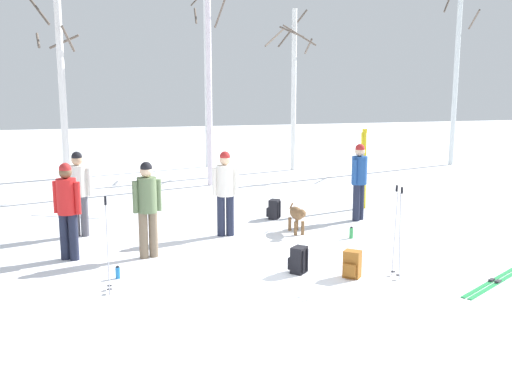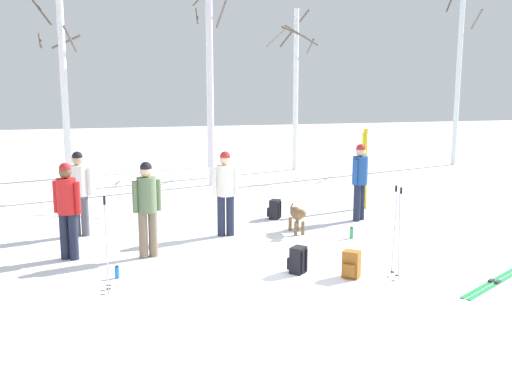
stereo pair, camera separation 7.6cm
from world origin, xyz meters
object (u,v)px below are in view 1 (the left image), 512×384
object	(u,v)px
person_4	(67,205)
ski_poles_1	(397,230)
person_1	(225,188)
birch_tree_3	(207,60)
ski_pair_lying_0	(493,283)
water_bottle_0	(118,273)
person_3	(359,177)
ski_poles_0	(107,242)
ski_pair_lying_1	(67,216)
water_bottle_1	(351,233)
birch_tree_5	(457,60)
birch_tree_4	(294,84)
backpack_1	(352,265)
birch_tree_1	(61,82)
person_2	(147,203)
birch_tree_2	(209,61)
dog	(297,215)
backpack_2	(274,210)
ski_pair_planted_0	(364,169)
backpack_0	(298,260)
person_0	(78,188)

from	to	relation	value
person_4	ski_poles_1	world-z (taller)	person_4
person_1	birch_tree_3	world-z (taller)	birch_tree_3
ski_pair_lying_0	water_bottle_0	bearing A→B (deg)	163.58
ski_poles_1	person_3	bearing A→B (deg)	74.99
ski_poles_0	water_bottle_0	xyz separation A→B (m)	(0.14, 0.60, -0.67)
ski_pair_lying_1	water_bottle_1	xyz separation A→B (m)	(5.58, -3.38, 0.10)
ski_poles_0	birch_tree_5	size ratio (longest dim) A/B	0.20
birch_tree_4	birch_tree_5	bearing A→B (deg)	-2.02
ski_poles_1	backpack_1	size ratio (longest dim) A/B	3.38
person_3	birch_tree_1	distance (m)	10.28
person_2	person_1	bearing A→B (deg)	35.18
person_2	birch_tree_2	distance (m)	7.79
person_3	dog	size ratio (longest dim) A/B	1.92
ski_pair_lying_0	backpack_2	bearing A→B (deg)	112.82
ski_pair_planted_0	birch_tree_2	bearing A→B (deg)	126.70
person_2	birch_tree_3	xyz separation A→B (m)	(2.91, 10.71, 2.74)
ski_pair_lying_0	birch_tree_5	size ratio (longest dim) A/B	0.24
ski_poles_0	backpack_1	xyz separation A→B (m)	(3.77, -0.27, -0.56)
ski_pair_lying_1	ski_poles_1	distance (m)	7.91
backpack_0	person_4	bearing A→B (deg)	155.17
person_3	water_bottle_1	size ratio (longest dim) A/B	7.26
ski_pair_planted_0	birch_tree_4	distance (m)	6.69
ski_pair_lying_0	ski_poles_1	world-z (taller)	ski_poles_1
ski_pair_planted_0	birch_tree_1	world-z (taller)	birch_tree_1
backpack_1	ski_pair_lying_1	bearing A→B (deg)	129.60
ski_pair_lying_1	backpack_1	size ratio (longest dim) A/B	3.70
ski_pair_planted_0	backpack_1	world-z (taller)	ski_pair_planted_0
person_0	birch_tree_5	xyz separation A→B (m)	(12.84, 7.23, 2.75)
ski_pair_lying_1	backpack_0	bearing A→B (deg)	-53.12
person_2	water_bottle_0	xyz separation A→B (m)	(-0.57, -1.05, -0.88)
birch_tree_1	birch_tree_3	xyz separation A→B (m)	(4.78, 1.38, 0.73)
backpack_0	birch_tree_2	xyz separation A→B (m)	(0.03, 8.44, 3.39)
ski_poles_1	person_2	bearing A→B (deg)	150.63
person_2	birch_tree_2	size ratio (longest dim) A/B	0.25
person_2	backpack_1	size ratio (longest dim) A/B	3.90
ski_poles_0	backpack_0	world-z (taller)	ski_poles_0
dog	birch_tree_4	bearing A→B (deg)	72.95
backpack_1	birch_tree_5	bearing A→B (deg)	52.05
ski_pair_lying_1	person_0	bearing A→B (deg)	-78.93
birch_tree_5	water_bottle_1	bearing A→B (deg)	-131.07
ski_poles_1	birch_tree_4	size ratio (longest dim) A/B	0.27
person_1	ski_pair_lying_0	size ratio (longest dim) A/B	1.01
birch_tree_3	ski_pair_lying_1	bearing A→B (deg)	-122.67
ski_pair_lying_1	backpack_0	world-z (taller)	backpack_0
person_4	dog	xyz separation A→B (m)	(4.43, 0.76, -0.59)
birch_tree_3	backpack_2	bearing A→B (deg)	-89.57
ski_pair_lying_1	backpack_1	world-z (taller)	backpack_1
person_4	ski_poles_0	size ratio (longest dim) A/B	1.19
birch_tree_1	person_4	bearing A→B (deg)	-86.76
ski_poles_1	birch_tree_3	xyz separation A→B (m)	(-0.83, 12.81, 2.93)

